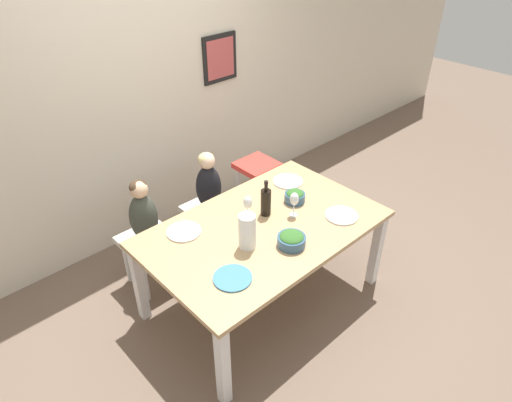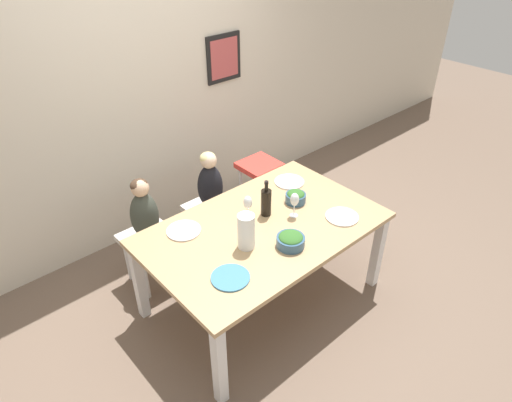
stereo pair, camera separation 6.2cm
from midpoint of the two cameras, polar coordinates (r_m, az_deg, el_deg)
ground_plane at (r=3.77m, az=1.32°, el=-11.97°), size 14.00×14.00×0.00m
wall_back at (r=4.05m, az=-12.98°, el=13.56°), size 10.00×0.09×2.70m
dining_table at (r=3.34m, az=1.46°, el=-4.28°), size 1.71×1.08×0.72m
chair_far_left at (r=3.75m, az=-12.73°, el=-5.23°), size 0.40×0.39×0.46m
chair_far_center at (r=4.01m, az=-5.08°, el=-1.55°), size 0.40×0.39×0.46m
chair_right_highchair at (r=4.22m, az=0.83°, el=2.95°), size 0.34×0.33×0.68m
person_child_left at (r=3.56m, az=-13.38°, el=-1.17°), size 0.22×0.20×0.52m
person_child_center at (r=3.83m, az=-5.33°, el=2.41°), size 0.22×0.20×0.52m
wine_bottle at (r=3.34m, az=1.80°, el=-0.09°), size 0.08×0.08×0.29m
paper_towel_roll at (r=3.03m, az=-0.65°, el=-3.82°), size 0.12×0.12×0.26m
wine_glass_near at (r=3.33m, az=5.38°, el=0.11°), size 0.07×0.07×0.20m
wine_glass_far at (r=3.28m, az=-0.50°, el=-0.24°), size 0.07×0.07×0.20m
salad_bowl_large at (r=3.10m, az=4.92°, el=-4.90°), size 0.19×0.19×0.10m
salad_bowl_small at (r=3.53m, az=5.48°, el=0.53°), size 0.16×0.16×0.10m
dinner_plate_front_left at (r=2.88m, az=-2.60°, el=-9.55°), size 0.25×0.25×0.01m
dinner_plate_back_left at (r=3.27m, az=-8.49°, el=-3.68°), size 0.25×0.25×0.01m
dinner_plate_back_right at (r=3.79m, az=4.65°, el=2.42°), size 0.25×0.25×0.01m
dinner_plate_front_right at (r=3.44m, az=11.20°, el=-1.94°), size 0.25×0.25×0.01m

